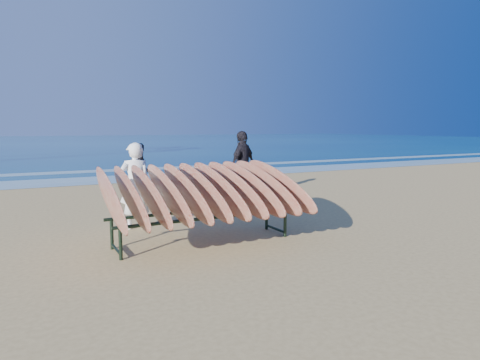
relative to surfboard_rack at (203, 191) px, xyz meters
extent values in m
plane|color=tan|center=(1.11, -0.04, -0.91)|extent=(120.00, 120.00, 0.00)
plane|color=navy|center=(1.11, 54.96, -0.90)|extent=(160.00, 160.00, 0.00)
plane|color=white|center=(1.11, 9.96, -0.90)|extent=(160.00, 160.00, 0.00)
plane|color=white|center=(1.11, 13.46, -0.90)|extent=(160.00, 160.00, 0.00)
cylinder|color=black|center=(-1.48, -0.34, -0.66)|extent=(0.06, 0.06, 0.50)
cylinder|color=black|center=(1.48, -0.31, -0.66)|extent=(0.06, 0.06, 0.50)
cylinder|color=black|center=(-1.48, 0.31, -0.66)|extent=(0.06, 0.06, 0.50)
cylinder|color=black|center=(1.48, 0.34, -0.66)|extent=(0.06, 0.06, 0.50)
cylinder|color=black|center=(0.00, -0.32, -0.41)|extent=(3.20, 0.08, 0.06)
cylinder|color=black|center=(0.00, 0.32, -0.41)|extent=(3.20, 0.08, 0.06)
cylinder|color=black|center=(-1.48, -0.01, -0.83)|extent=(0.05, 0.65, 0.04)
cylinder|color=black|center=(1.48, 0.01, -0.83)|extent=(0.05, 0.65, 0.04)
ellipsoid|color=#641107|center=(-1.55, -0.01, 0.02)|extent=(0.08, 2.48, 1.11)
ellipsoid|color=#641107|center=(-1.24, -0.01, 0.02)|extent=(0.08, 2.48, 1.11)
ellipsoid|color=#641107|center=(-0.93, -0.01, 0.02)|extent=(0.08, 2.48, 1.11)
ellipsoid|color=#641107|center=(-0.62, -0.01, 0.02)|extent=(0.08, 2.48, 1.11)
ellipsoid|color=#641107|center=(-0.31, 0.00, 0.02)|extent=(0.08, 2.48, 1.11)
ellipsoid|color=#641107|center=(0.00, 0.00, 0.02)|extent=(0.08, 2.48, 1.11)
ellipsoid|color=#641107|center=(0.31, 0.00, 0.02)|extent=(0.08, 2.48, 1.11)
ellipsoid|color=#641107|center=(0.62, 0.01, 0.02)|extent=(0.08, 2.48, 1.11)
ellipsoid|color=#641107|center=(0.93, 0.01, 0.02)|extent=(0.08, 2.48, 1.11)
ellipsoid|color=#641107|center=(1.24, 0.01, 0.02)|extent=(0.08, 2.48, 1.11)
ellipsoid|color=#641107|center=(1.55, 0.01, 0.02)|extent=(0.08, 2.48, 1.11)
imported|color=white|center=(-0.78, 1.58, -0.06)|extent=(0.63, 0.43, 1.70)
imported|color=black|center=(-0.01, 4.19, -0.12)|extent=(0.77, 0.61, 1.58)
imported|color=black|center=(2.82, 3.92, 0.04)|extent=(1.19, 0.96, 1.89)
camera|label=1|loc=(-2.74, -6.72, 1.08)|focal=32.00mm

